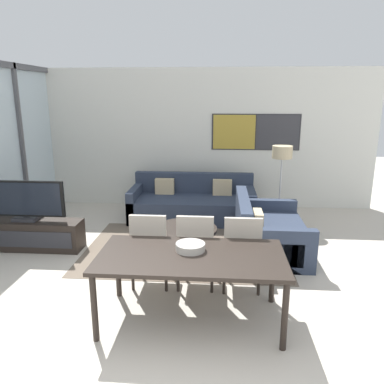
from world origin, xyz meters
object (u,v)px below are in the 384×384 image
at_px(tv_console, 28,234).
at_px(dining_chair_left, 150,247).
at_px(coffee_table, 185,233).
at_px(dining_chair_right, 242,250).
at_px(sofa_side, 265,234).
at_px(dining_table, 191,261).
at_px(television, 24,201).
at_px(sofa_main, 193,204).
at_px(floor_lamp, 282,158).
at_px(fruit_bowl, 190,246).
at_px(dining_chair_centre, 196,248).

relative_size(tv_console, dining_chair_left, 1.75).
height_order(coffee_table, dining_chair_right, dining_chair_right).
bearing_deg(sofa_side, dining_chair_left, 128.43).
distance_m(coffee_table, dining_chair_right, 1.43).
bearing_deg(sofa_side, dining_chair_right, 161.01).
distance_m(sofa_side, dining_table, 2.13).
height_order(tv_console, television, television).
distance_m(tv_console, sofa_main, 2.91).
bearing_deg(floor_lamp, sofa_side, -106.77).
distance_m(coffee_table, dining_table, 1.89).
bearing_deg(fruit_bowl, sofa_main, 93.79).
bearing_deg(sofa_main, fruit_bowl, -86.21).
relative_size(dining_chair_left, fruit_bowl, 3.12).
bearing_deg(fruit_bowl, dining_table, -80.88).
height_order(dining_table, dining_chair_left, dining_chair_left).
xyz_separation_m(sofa_side, dining_table, (-0.96, -1.86, 0.39)).
xyz_separation_m(tv_console, dining_chair_right, (3.16, -1.02, 0.29)).
distance_m(sofa_main, sofa_side, 1.90).
distance_m(sofa_main, dining_chair_centre, 2.68).
height_order(television, fruit_bowl, television).
distance_m(television, dining_chair_right, 3.33).
bearing_deg(dining_chair_left, tv_console, 154.14).
xyz_separation_m(sofa_main, coffee_table, (-0.00, -1.51, -0.01)).
bearing_deg(fruit_bowl, tv_console, 148.86).
bearing_deg(coffee_table, dining_chair_centre, -78.65).
distance_m(dining_chair_left, fruit_bowl, 0.81).
distance_m(television, dining_table, 3.11).
bearing_deg(dining_chair_right, sofa_side, 71.01).
bearing_deg(dining_chair_right, dining_table, -129.46).
bearing_deg(sofa_side, fruit_bowl, 151.00).
height_order(television, coffee_table, television).
bearing_deg(television, sofa_side, 2.94).
bearing_deg(dining_chair_right, fruit_bowl, -135.29).
xyz_separation_m(fruit_bowl, floor_lamp, (1.37, 3.08, 0.43)).
bearing_deg(television, fruit_bowl, -31.15).
bearing_deg(dining_table, dining_chair_centre, 90.00).
relative_size(television, dining_chair_right, 1.30).
bearing_deg(floor_lamp, dining_chair_left, -127.03).
height_order(dining_chair_left, dining_chair_centre, same).
relative_size(tv_console, coffee_table, 1.74).
distance_m(dining_chair_centre, fruit_bowl, 0.63).
xyz_separation_m(television, dining_chair_centre, (2.62, -1.00, -0.24)).
xyz_separation_m(sofa_main, fruit_bowl, (0.21, -3.23, 0.50)).
bearing_deg(dining_chair_centre, tv_console, 159.11).
distance_m(dining_chair_centre, floor_lamp, 2.93).
bearing_deg(dining_chair_centre, dining_chair_right, -1.91).
relative_size(sofa_side, dining_chair_centre, 1.64).
distance_m(dining_chair_right, fruit_bowl, 0.83).
bearing_deg(coffee_table, dining_chair_left, -105.06).
distance_m(coffee_table, floor_lamp, 2.29).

